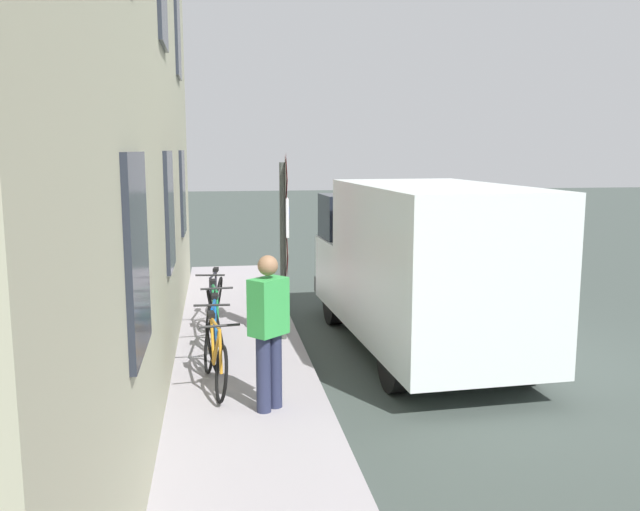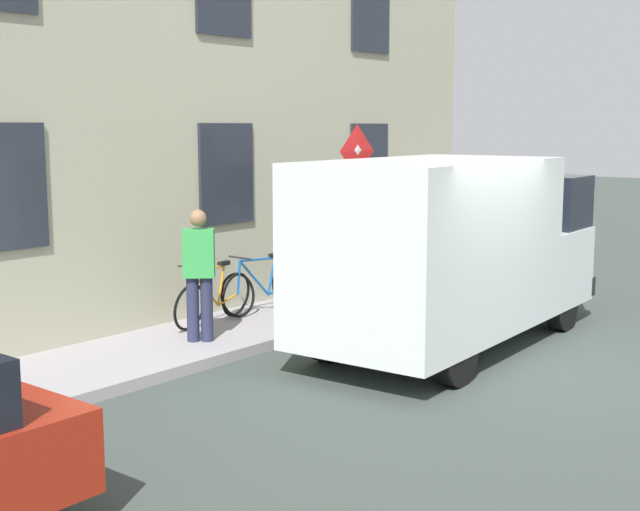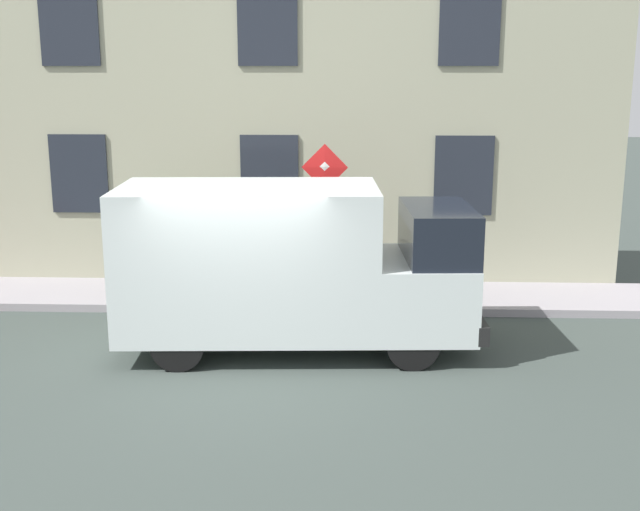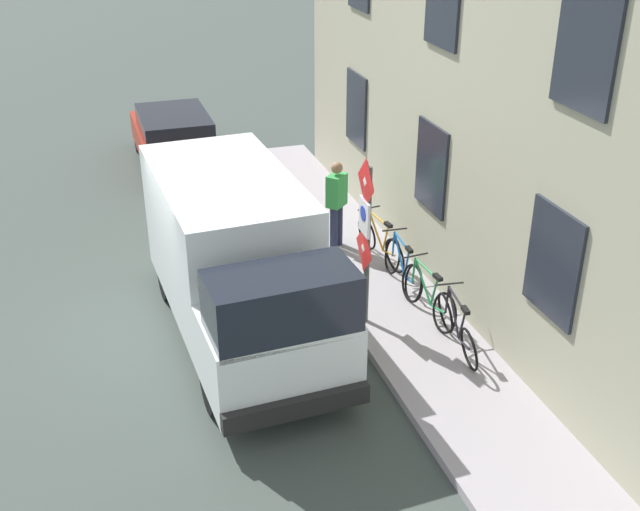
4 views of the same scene
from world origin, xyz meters
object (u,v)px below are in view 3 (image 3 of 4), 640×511
Objects in this scene: bicycle_orange at (224,268)px; bicycle_blue at (279,268)px; pedestrian at (173,245)px; bicycle_green at (334,269)px; bicycle_black at (390,269)px; delivery_van at (289,264)px; sign_post_stacked at (325,210)px.

bicycle_blue is at bearing 172.29° from bicycle_orange.
bicycle_blue is 1.00× the size of pedestrian.
bicycle_green is at bearing 172.23° from bicycle_orange.
bicycle_black is 1.04m from bicycle_green.
bicycle_orange is at bearing 3.09° from bicycle_blue.
bicycle_blue is (-0.00, 2.08, 0.00)m from bicycle_black.
bicycle_green is at bearing 7.08° from bicycle_black.
bicycle_blue is 1.00× the size of bicycle_orange.
pedestrian is at bearing 6.52° from bicycle_green.
pedestrian reaches higher than bicycle_orange.
pedestrian is at bearing 130.71° from delivery_van.
sign_post_stacked is at bearing 77.34° from bicycle_green.
bicycle_orange is (-0.00, 2.08, 0.00)m from bicycle_green.
delivery_van is 3.32m from pedestrian.
pedestrian is at bearing 79.94° from sign_post_stacked.
bicycle_green is 1.04m from bicycle_blue.
bicycle_orange is (2.98, 1.47, -0.82)m from delivery_van.
sign_post_stacked is 2.57m from bicycle_orange.
bicycle_green is 1.00× the size of bicycle_orange.
bicycle_black is at bearing 175.12° from bicycle_green.
bicycle_orange is at bearing 7.04° from bicycle_black.
bicycle_green and bicycle_orange have the same top height.
sign_post_stacked reaches higher than delivery_van.
bicycle_orange is at bearing -6.26° from pedestrian.
bicycle_black is at bearing -47.75° from sign_post_stacked.
sign_post_stacked is 1.56× the size of bicycle_green.
bicycle_green is (2.98, -0.61, -0.82)m from delivery_van.
bicycle_black is 1.00× the size of bicycle_blue.
bicycle_green is (1.08, -0.15, -1.30)m from sign_post_stacked.
sign_post_stacked is 1.56× the size of pedestrian.
bicycle_black is 1.00× the size of pedestrian.
delivery_van is at bearing -88.44° from pedestrian.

